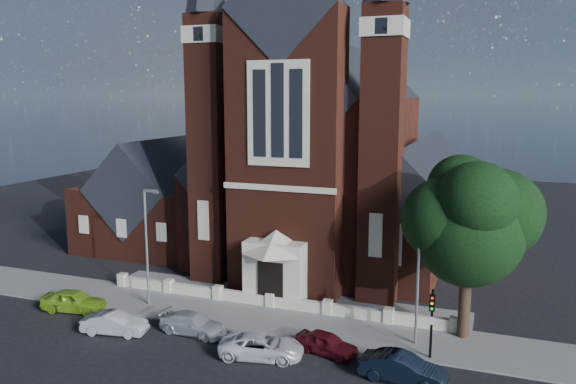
# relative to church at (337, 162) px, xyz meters

# --- Properties ---
(ground) EXTENTS (120.00, 120.00, 0.00)m
(ground) POSITION_rel_church_xyz_m (0.00, -7.94, -8.19)
(ground) COLOR black
(ground) RESTS_ON ground
(pavement_strip) EXTENTS (60.00, 5.00, 0.12)m
(pavement_strip) POSITION_rel_church_xyz_m (0.00, -18.44, -8.19)
(pavement_strip) COLOR slate
(pavement_strip) RESTS_ON ground
(forecourt_paving) EXTENTS (26.00, 3.00, 0.14)m
(forecourt_paving) POSITION_rel_church_xyz_m (0.00, -14.44, -8.19)
(forecourt_paving) COLOR slate
(forecourt_paving) RESTS_ON ground
(forecourt_wall) EXTENTS (24.00, 0.40, 0.90)m
(forecourt_wall) POSITION_rel_church_xyz_m (0.00, -16.44, -8.19)
(forecourt_wall) COLOR beige
(forecourt_wall) RESTS_ON ground
(church) EXTENTS (20.01, 34.90, 29.20)m
(church) POSITION_rel_church_xyz_m (0.00, 0.00, 0.00)
(church) COLOR #4E2015
(church) RESTS_ON ground
(parish_hall) EXTENTS (12.00, 12.20, 10.24)m
(parish_hall) POSITION_rel_church_xyz_m (-16.00, -4.94, -4.17)
(parish_hall) COLOR #4E2015
(parish_hall) RESTS_ON ground
(street_tree) EXTENTS (6.40, 6.60, 10.70)m
(street_tree) POSITION_rel_church_xyz_m (12.60, -17.23, -1.23)
(street_tree) COLOR black
(street_tree) RESTS_ON ground
(street_lamp_left) EXTENTS (1.16, 0.22, 8.09)m
(street_lamp_left) POSITION_rel_church_xyz_m (-7.91, -18.94, -3.59)
(street_lamp_left) COLOR gray
(street_lamp_left) RESTS_ON ground
(street_lamp_right) EXTENTS (1.16, 0.22, 8.09)m
(street_lamp_right) POSITION_rel_church_xyz_m (10.09, -18.94, -3.59)
(street_lamp_right) COLOR gray
(street_lamp_right) RESTS_ON ground
(traffic_signal) EXTENTS (0.28, 0.42, 4.00)m
(traffic_signal) POSITION_rel_church_xyz_m (11.00, -20.52, -5.60)
(traffic_signal) COLOR black
(traffic_signal) RESTS_ON ground
(car_lime_van) EXTENTS (4.51, 2.37, 1.46)m
(car_lime_van) POSITION_rel_church_xyz_m (-12.07, -21.60, -7.45)
(car_lime_van) COLOR #84B724
(car_lime_van) RESTS_ON ground
(car_silver_a) EXTENTS (4.13, 2.09, 1.30)m
(car_silver_a) POSITION_rel_church_xyz_m (-7.22, -23.63, -7.54)
(car_silver_a) COLOR #A9ABB1
(car_silver_a) RESTS_ON ground
(car_silver_b) EXTENTS (4.37, 2.02, 1.24)m
(car_silver_b) POSITION_rel_church_xyz_m (-2.81, -21.97, -7.57)
(car_silver_b) COLOR #B2B4BA
(car_silver_b) RESTS_ON ground
(car_white_suv) EXTENTS (4.97, 3.00, 1.29)m
(car_white_suv) POSITION_rel_church_xyz_m (2.30, -23.42, -7.54)
(car_white_suv) COLOR white
(car_white_suv) RESTS_ON ground
(car_dark_red) EXTENTS (3.87, 2.33, 1.23)m
(car_dark_red) POSITION_rel_church_xyz_m (5.51, -21.73, -7.57)
(car_dark_red) COLOR #540E18
(car_dark_red) RESTS_ON ground
(car_navy) EXTENTS (4.44, 1.91, 1.42)m
(car_navy) POSITION_rel_church_xyz_m (9.97, -23.40, -7.48)
(car_navy) COLOR black
(car_navy) RESTS_ON ground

